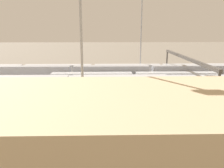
{
  "coord_description": "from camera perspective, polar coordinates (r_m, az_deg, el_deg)",
  "views": [
    {
      "loc": [
        5.21,
        63.0,
        16.7
      ],
      "look_at": [
        3.71,
        5.35,
        2.5
      ],
      "focal_mm": 37.31,
      "sensor_mm": 36.0,
      "label": 1
    }
  ],
  "objects": [
    {
      "name": "train_on_track_4",
      "position": [
        63.59,
        10.32,
        0.26
      ],
      "size": [
        95.6,
        3.0,
        3.8
      ],
      "color": "silver",
      "rests_on": "ground_plane"
    },
    {
      "name": "train_on_track_5",
      "position": [
        60.93,
        -21.4,
        -0.53
      ],
      "size": [
        71.4,
        3.06,
        5.0
      ],
      "color": "silver",
      "rests_on": "ground_plane"
    },
    {
      "name": "track_bed_5",
      "position": [
        58.18,
        3.72,
        -2.82
      ],
      "size": [
        140.0,
        2.8,
        0.12
      ],
      "primitive_type": "cube",
      "color": "#4C443D",
      "rests_on": "ground_plane"
    },
    {
      "name": "train_on_track_3",
      "position": [
        67.61,
        5.38,
        1.23
      ],
      "size": [
        47.2,
        3.0,
        3.8
      ],
      "color": "silver",
      "rests_on": "ground_plane"
    },
    {
      "name": "track_bed_7",
      "position": [
        48.73,
        4.77,
        -6.18
      ],
      "size": [
        140.0,
        2.8,
        0.12
      ],
      "primitive_type": "cube",
      "color": "#3D3833",
      "rests_on": "ground_plane"
    },
    {
      "name": "light_mast_2",
      "position": [
        84.71,
        7.22,
        14.47
      ],
      "size": [
        2.8,
        0.7,
        28.07
      ],
      "color": "#9EA0A5",
      "rests_on": "ground_plane"
    },
    {
      "name": "train_on_track_2",
      "position": [
        73.21,
        9.39,
        2.54
      ],
      "size": [
        95.6,
        3.06,
        5.0
      ],
      "color": "#A8AAB2",
      "rests_on": "ground_plane"
    },
    {
      "name": "light_mast_1",
      "position": [
        41.93,
        -7.79,
        18.53
      ],
      "size": [
        2.8,
        0.7,
        32.56
      ],
      "color": "#9EA0A5",
      "rests_on": "ground_plane"
    },
    {
      "name": "maintenance_shed",
      "position": [
        22.82,
        -9.14,
        -15.96
      ],
      "size": [
        35.83,
        15.57,
        10.86
      ],
      "primitive_type": "cube",
      "color": "tan",
      "rests_on": "ground_plane"
    },
    {
      "name": "track_bed_4",
      "position": [
        62.97,
        3.31,
        -1.51
      ],
      "size": [
        140.0,
        2.8,
        0.12
      ],
      "primitive_type": "cube",
      "color": "#4C443D",
      "rests_on": "ground_plane"
    },
    {
      "name": "track_bed_1",
      "position": [
        77.49,
        2.4,
        1.42
      ],
      "size": [
        140.0,
        2.8,
        0.12
      ],
      "primitive_type": "cube",
      "color": "#4C443D",
      "rests_on": "ground_plane"
    },
    {
      "name": "ground_plane",
      "position": [
        65.39,
        3.13,
        -0.99
      ],
      "size": [
        400.0,
        400.0,
        0.0
      ],
      "primitive_type": "plane",
      "color": "#756B5B"
    },
    {
      "name": "signal_gantry",
      "position": [
        67.3,
        17.61,
        5.53
      ],
      "size": [
        0.7,
        40.0,
        8.8
      ],
      "color": "#4C4742",
      "rests_on": "ground_plane"
    },
    {
      "name": "train_on_track_7",
      "position": [
        47.81,
        0.16,
        -3.98
      ],
      "size": [
        90.6,
        3.06,
        4.4
      ],
      "color": "black",
      "rests_on": "ground_plane"
    },
    {
      "name": "train_on_track_6",
      "position": [
        54.11,
        -15.19,
        -2.26
      ],
      "size": [
        10.0,
        3.0,
        5.0
      ],
      "color": "gold",
      "rests_on": "ground_plane"
    },
    {
      "name": "track_bed_0",
      "position": [
        82.37,
        2.17,
        2.17
      ],
      "size": [
        140.0,
        2.8,
        0.12
      ],
      "primitive_type": "cube",
      "color": "#4C443D",
      "rests_on": "ground_plane"
    },
    {
      "name": "track_bed_2",
      "position": [
        72.63,
        2.66,
        0.57
      ],
      "size": [
        140.0,
        2.8,
        0.12
      ],
      "primitive_type": "cube",
      "color": "#4C443D",
      "rests_on": "ground_plane"
    },
    {
      "name": "track_bed_3",
      "position": [
        67.78,
        2.96,
        -0.4
      ],
      "size": [
        140.0,
        2.8,
        0.12
      ],
      "primitive_type": "cube",
      "color": "#4C443D",
      "rests_on": "ground_plane"
    },
    {
      "name": "track_bed_6",
      "position": [
        53.43,
        4.19,
        -4.35
      ],
      "size": [
        140.0,
        2.8,
        0.12
      ],
      "primitive_type": "cube",
      "color": "#4C443D",
      "rests_on": "ground_plane"
    },
    {
      "name": "train_on_track_0",
      "position": [
        81.96,
        -4.66,
        3.47
      ],
      "size": [
        95.6,
        3.0,
        3.8
      ],
      "color": "silver",
      "rests_on": "ground_plane"
    }
  ]
}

